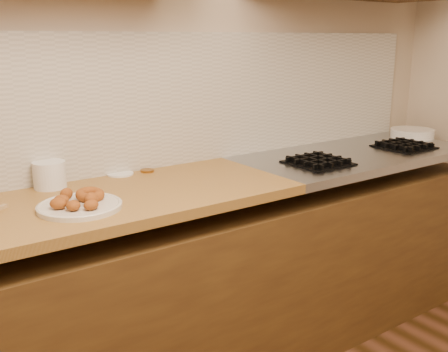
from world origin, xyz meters
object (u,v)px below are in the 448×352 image
(donut_plate, at_px, (80,206))
(ring_donut, at_px, (90,195))
(plate_stack, at_px, (412,133))
(plastic_tub, at_px, (50,175))

(donut_plate, relative_size, ring_donut, 2.85)
(donut_plate, height_order, plate_stack, plate_stack)
(donut_plate, relative_size, plate_stack, 1.16)
(plastic_tub, bearing_deg, ring_donut, -80.19)
(ring_donut, bearing_deg, donut_plate, -147.92)
(ring_donut, height_order, plate_stack, ring_donut)
(donut_plate, xyz_separation_m, ring_donut, (0.05, 0.03, 0.03))
(donut_plate, xyz_separation_m, plastic_tub, (0.00, 0.32, 0.04))
(ring_donut, relative_size, plate_stack, 0.41)
(ring_donut, bearing_deg, plastic_tub, 99.81)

